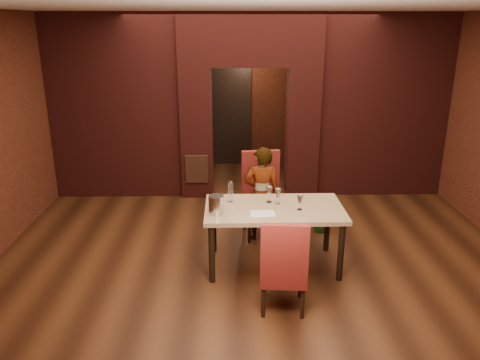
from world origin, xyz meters
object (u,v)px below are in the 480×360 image
(chair_far, at_px, (263,196))
(chair_near, at_px, (283,263))
(person_seated, at_px, (262,194))
(dining_table, at_px, (273,236))
(wine_glass_a, at_px, (269,194))
(water_bottle, at_px, (231,191))
(potted_plant, at_px, (321,218))
(wine_glass_b, at_px, (278,196))
(wine_bucket, at_px, (216,205))
(wine_glass_c, at_px, (300,203))

(chair_far, relative_size, chair_near, 1.14)
(chair_near, distance_m, person_seated, 1.76)
(dining_table, xyz_separation_m, wine_glass_a, (-0.05, 0.18, 0.51))
(water_bottle, relative_size, potted_plant, 0.68)
(dining_table, bearing_deg, wine_glass_a, 106.12)
(chair_far, bearing_deg, wine_glass_a, -94.87)
(chair_near, bearing_deg, dining_table, -84.01)
(dining_table, distance_m, chair_near, 0.96)
(wine_glass_b, height_order, potted_plant, wine_glass_b)
(wine_glass_b, relative_size, wine_bucket, 0.88)
(dining_table, height_order, potted_plant, dining_table)
(wine_bucket, height_order, potted_plant, wine_bucket)
(water_bottle, bearing_deg, wine_glass_b, -8.20)
(wine_bucket, bearing_deg, wine_glass_c, 5.63)
(dining_table, relative_size, potted_plant, 4.19)
(dining_table, distance_m, wine_glass_b, 0.53)
(chair_far, height_order, wine_glass_b, chair_far)
(wine_glass_a, bearing_deg, dining_table, -73.49)
(wine_glass_c, bearing_deg, wine_glass_a, 143.36)
(chair_near, distance_m, wine_glass_b, 1.13)
(water_bottle, bearing_deg, chair_near, -63.89)
(wine_glass_c, height_order, potted_plant, wine_glass_c)
(chair_far, distance_m, water_bottle, 0.92)
(wine_glass_c, bearing_deg, water_bottle, 160.78)
(wine_glass_c, distance_m, wine_bucket, 1.04)
(person_seated, bearing_deg, chair_near, 94.74)
(wine_glass_b, xyz_separation_m, water_bottle, (-0.60, 0.09, 0.04))
(water_bottle, xyz_separation_m, potted_plant, (1.37, 0.85, -0.75))
(dining_table, bearing_deg, potted_plant, 51.71)
(person_seated, relative_size, wine_bucket, 6.06)
(chair_near, xyz_separation_m, wine_glass_a, (-0.07, 1.13, 0.37))
(chair_far, height_order, chair_near, chair_far)
(chair_far, xyz_separation_m, wine_glass_a, (0.02, -0.75, 0.30))
(wine_glass_a, height_order, wine_glass_b, wine_glass_a)
(person_seated, xyz_separation_m, potted_plant, (0.92, 0.26, -0.49))
(chair_near, relative_size, wine_glass_a, 5.16)
(dining_table, height_order, chair_far, chair_far)
(chair_far, bearing_deg, potted_plant, 1.84)
(person_seated, height_order, wine_glass_a, person_seated)
(wine_glass_a, distance_m, water_bottle, 0.50)
(chair_far, height_order, person_seated, person_seated)
(wine_glass_c, bearing_deg, dining_table, 163.51)
(chair_far, xyz_separation_m, wine_glass_c, (0.38, -1.01, 0.29))
(chair_far, bearing_deg, dining_table, -91.97)
(chair_near, relative_size, wine_bucket, 4.75)
(wine_glass_a, xyz_separation_m, potted_plant, (0.87, 0.88, -0.71))
(chair_far, bearing_deg, chair_near, -93.72)
(chair_near, xyz_separation_m, water_bottle, (-0.57, 1.16, 0.41))
(person_seated, height_order, water_bottle, person_seated)
(wine_glass_b, distance_m, wine_glass_c, 0.33)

